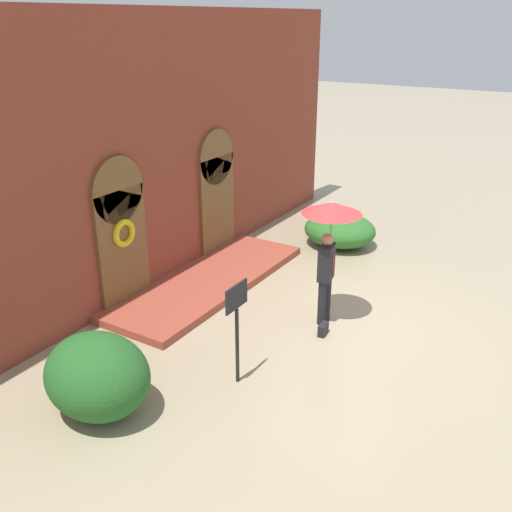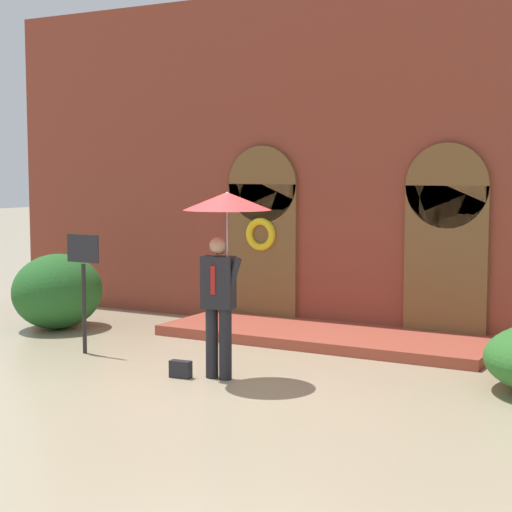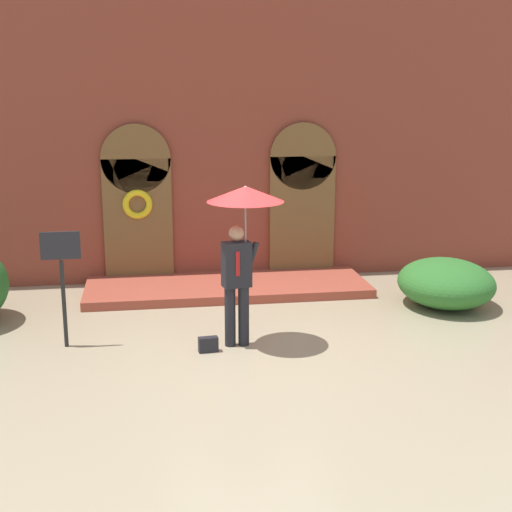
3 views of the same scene
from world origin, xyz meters
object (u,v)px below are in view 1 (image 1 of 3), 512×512
handbag (323,329)px  person_with_umbrella (330,226)px  sign_post (237,317)px  shrub_right (340,230)px  shrub_left (97,376)px

handbag → person_with_umbrella: bearing=14.6°
person_with_umbrella → sign_post: (-2.58, 0.34, -0.75)m
handbag → shrub_right: shrub_right is taller
shrub_left → person_with_umbrella: bearing=-21.0°
shrub_left → handbag: bearing=-26.2°
handbag → shrub_left: shrub_left is taller
shrub_left → shrub_right: shrub_left is taller
person_with_umbrella → sign_post: 2.71m
handbag → sign_post: size_ratio=0.16×
shrub_left → sign_post: bearing=-37.5°
handbag → sign_post: 2.36m
handbag → sign_post: sign_post is taller
sign_post → shrub_left: (-1.69, 1.30, -0.54)m
person_with_umbrella → shrub_right: person_with_umbrella is taller
person_with_umbrella → handbag: (-0.54, -0.20, -1.80)m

